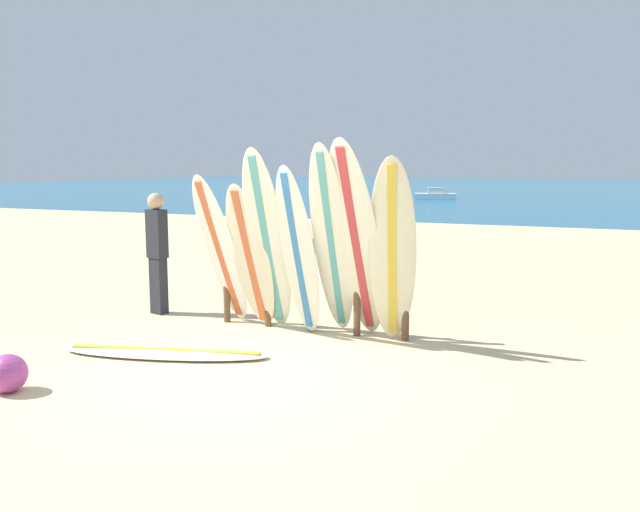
{
  "coord_description": "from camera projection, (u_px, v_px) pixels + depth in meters",
  "views": [
    {
      "loc": [
        3.33,
        -5.6,
        2.15
      ],
      "look_at": [
        0.08,
        2.26,
        0.94
      ],
      "focal_mm": 36.44,
      "sensor_mm": 36.0,
      "label": 1
    }
  ],
  "objects": [
    {
      "name": "beachgoer_standing",
      "position": [
        157.0,
        248.0,
        9.3
      ],
      "size": [
        0.32,
        0.24,
        1.75
      ],
      "color": "#26262D",
      "rests_on": "ground"
    },
    {
      "name": "surfboard_leaning_far_right",
      "position": [
        392.0,
        252.0,
        7.61
      ],
      "size": [
        0.7,
        0.81,
        2.26
      ],
      "color": "beige",
      "rests_on": "ground"
    },
    {
      "name": "beach_ball",
      "position": [
        8.0,
        373.0,
        6.15
      ],
      "size": [
        0.37,
        0.37,
        0.37
      ],
      "primitive_type": "sphere",
      "color": "#A53F8C",
      "rests_on": "ground"
    },
    {
      "name": "surfboard_leaning_center_left",
      "position": [
        267.0,
        242.0,
        8.13
      ],
      "size": [
        0.59,
        1.06,
        2.36
      ],
      "color": "silver",
      "rests_on": "ground"
    },
    {
      "name": "surfboard_rack",
      "position": [
        311.0,
        277.0,
        8.35
      ],
      "size": [
        2.62,
        0.09,
        1.2
      ],
      "color": "brown",
      "rests_on": "ground"
    },
    {
      "name": "ocean_water",
      "position": [
        550.0,
        188.0,
        59.76
      ],
      "size": [
        120.0,
        80.0,
        0.01
      ],
      "primitive_type": "cube",
      "color": "#196B93",
      "rests_on": "ground"
    },
    {
      "name": "surfboard_leaning_right",
      "position": [
        357.0,
        242.0,
        7.72
      ],
      "size": [
        0.64,
        1.16,
        2.46
      ],
      "color": "silver",
      "rests_on": "ground"
    },
    {
      "name": "ground_plane",
      "position": [
        230.0,
        375.0,
        6.69
      ],
      "size": [
        120.0,
        120.0,
        0.0
      ],
      "primitive_type": "plane",
      "color": "#D3BC8C"
    },
    {
      "name": "surfboard_leaning_center_right",
      "position": [
        332.0,
        243.0,
        7.84
      ],
      "size": [
        0.59,
        1.24,
        2.41
      ],
      "color": "silver",
      "rests_on": "ground"
    },
    {
      "name": "surfboard_leaning_center",
      "position": [
        298.0,
        252.0,
        7.96
      ],
      "size": [
        0.56,
        0.76,
        2.15
      ],
      "color": "white",
      "rests_on": "ground"
    },
    {
      "name": "surfboard_leaning_left",
      "position": [
        251.0,
        257.0,
        8.34
      ],
      "size": [
        0.65,
        0.8,
        1.93
      ],
      "color": "beige",
      "rests_on": "ground"
    },
    {
      "name": "surfboard_lying_on_sand",
      "position": [
        165.0,
        352.0,
        7.37
      ],
      "size": [
        2.46,
        1.15,
        0.08
      ],
      "color": "white",
      "rests_on": "ground"
    },
    {
      "name": "small_boat_offshore",
      "position": [
        435.0,
        195.0,
        40.13
      ],
      "size": [
        2.65,
        1.55,
        0.71
      ],
      "color": "silver",
      "rests_on": "ocean_water"
    },
    {
      "name": "surfboard_leaning_far_left",
      "position": [
        221.0,
        251.0,
        8.52
      ],
      "size": [
        0.57,
        1.03,
        2.04
      ],
      "color": "white",
      "rests_on": "ground"
    }
  ]
}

